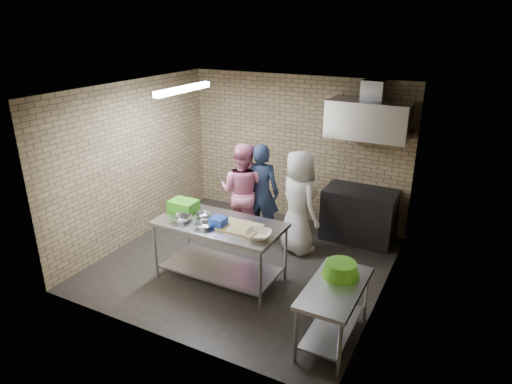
% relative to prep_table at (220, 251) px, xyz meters
% --- Properties ---
extents(floor, '(4.20, 4.20, 0.00)m').
position_rel_prep_table_xyz_m(floor, '(0.09, 0.56, -0.45)').
color(floor, black).
rests_on(floor, ground).
extents(ceiling, '(4.20, 4.20, 0.00)m').
position_rel_prep_table_xyz_m(ceiling, '(0.09, 0.56, 2.25)').
color(ceiling, black).
rests_on(ceiling, ground).
extents(back_wall, '(4.20, 0.06, 2.70)m').
position_rel_prep_table_xyz_m(back_wall, '(0.09, 2.56, 0.90)').
color(back_wall, '#9D8562').
rests_on(back_wall, ground).
extents(front_wall, '(4.20, 0.06, 2.70)m').
position_rel_prep_table_xyz_m(front_wall, '(0.09, -1.44, 0.90)').
color(front_wall, '#9D8562').
rests_on(front_wall, ground).
extents(left_wall, '(0.06, 4.00, 2.70)m').
position_rel_prep_table_xyz_m(left_wall, '(-2.01, 0.56, 0.90)').
color(left_wall, '#9D8562').
rests_on(left_wall, ground).
extents(right_wall, '(0.06, 4.00, 2.70)m').
position_rel_prep_table_xyz_m(right_wall, '(2.19, 0.56, 0.90)').
color(right_wall, '#9D8562').
rests_on(right_wall, ground).
extents(prep_table, '(1.82, 0.91, 0.91)m').
position_rel_prep_table_xyz_m(prep_table, '(0.00, 0.00, 0.00)').
color(prep_table, '#ACADB2').
rests_on(prep_table, floor).
extents(side_counter, '(0.60, 1.20, 0.75)m').
position_rel_prep_table_xyz_m(side_counter, '(1.89, -0.54, -0.08)').
color(side_counter, silver).
rests_on(side_counter, floor).
extents(stove, '(1.20, 0.70, 0.90)m').
position_rel_prep_table_xyz_m(stove, '(1.44, 2.21, -0.00)').
color(stove, black).
rests_on(stove, floor).
extents(range_hood, '(1.30, 0.60, 0.60)m').
position_rel_prep_table_xyz_m(range_hood, '(1.44, 2.26, 1.65)').
color(range_hood, silver).
rests_on(range_hood, back_wall).
extents(hood_duct, '(0.35, 0.30, 0.30)m').
position_rel_prep_table_xyz_m(hood_duct, '(1.44, 2.41, 2.10)').
color(hood_duct, '#A5A8AD').
rests_on(hood_duct, back_wall).
extents(wall_shelf, '(0.80, 0.20, 0.04)m').
position_rel_prep_table_xyz_m(wall_shelf, '(1.74, 2.45, 1.47)').
color(wall_shelf, '#3F2B19').
rests_on(wall_shelf, back_wall).
extents(fluorescent_fixture, '(0.10, 1.25, 0.08)m').
position_rel_prep_table_xyz_m(fluorescent_fixture, '(-0.91, 0.56, 2.19)').
color(fluorescent_fixture, white).
rests_on(fluorescent_fixture, ceiling).
extents(green_crate, '(0.40, 0.30, 0.16)m').
position_rel_prep_table_xyz_m(green_crate, '(-0.70, 0.12, 0.54)').
color(green_crate, green).
rests_on(green_crate, prep_table).
extents(blue_tub, '(0.20, 0.20, 0.13)m').
position_rel_prep_table_xyz_m(blue_tub, '(0.05, -0.10, 0.52)').
color(blue_tub, '#183AB6').
rests_on(blue_tub, prep_table).
extents(cutting_board, '(0.56, 0.42, 0.03)m').
position_rel_prep_table_xyz_m(cutting_board, '(0.35, -0.02, 0.47)').
color(cutting_board, tan).
rests_on(cutting_board, prep_table).
extents(mixing_bowl_a, '(0.33, 0.33, 0.07)m').
position_rel_prep_table_xyz_m(mixing_bowl_a, '(-0.50, -0.20, 0.49)').
color(mixing_bowl_a, '#B4B5BB').
rests_on(mixing_bowl_a, prep_table).
extents(mixing_bowl_b, '(0.25, 0.25, 0.07)m').
position_rel_prep_table_xyz_m(mixing_bowl_b, '(-0.30, 0.05, 0.49)').
color(mixing_bowl_b, '#B6B9BD').
rests_on(mixing_bowl_b, prep_table).
extents(mixing_bowl_c, '(0.31, 0.31, 0.06)m').
position_rel_prep_table_xyz_m(mixing_bowl_c, '(-0.10, -0.22, 0.49)').
color(mixing_bowl_c, silver).
rests_on(mixing_bowl_c, prep_table).
extents(ceramic_bowl, '(0.41, 0.41, 0.09)m').
position_rel_prep_table_xyz_m(ceramic_bowl, '(0.70, -0.15, 0.50)').
color(ceramic_bowl, beige).
rests_on(ceramic_bowl, prep_table).
extents(green_basin, '(0.46, 0.46, 0.17)m').
position_rel_prep_table_xyz_m(green_basin, '(1.87, -0.29, 0.38)').
color(green_basin, '#59C626').
rests_on(green_basin, side_counter).
extents(bottle_red, '(0.07, 0.07, 0.18)m').
position_rel_prep_table_xyz_m(bottle_red, '(1.49, 2.45, 1.58)').
color(bottle_red, '#B22619').
rests_on(bottle_red, wall_shelf).
extents(bottle_green, '(0.06, 0.06, 0.15)m').
position_rel_prep_table_xyz_m(bottle_green, '(1.89, 2.45, 1.56)').
color(bottle_green, green).
rests_on(bottle_green, wall_shelf).
extents(man_navy, '(0.71, 0.55, 1.71)m').
position_rel_prep_table_xyz_m(man_navy, '(-0.07, 1.44, 0.40)').
color(man_navy, '#141932').
rests_on(man_navy, floor).
extents(woman_pink, '(0.88, 0.72, 1.72)m').
position_rel_prep_table_xyz_m(woman_pink, '(-0.36, 1.33, 0.40)').
color(woman_pink, pink).
rests_on(woman_pink, floor).
extents(woman_white, '(1.00, 0.92, 1.71)m').
position_rel_prep_table_xyz_m(woman_white, '(0.66, 1.35, 0.40)').
color(woman_white, silver).
rests_on(woman_white, floor).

